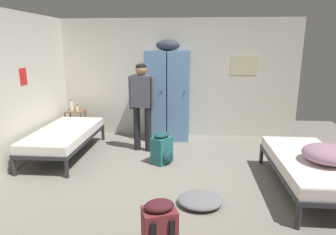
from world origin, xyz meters
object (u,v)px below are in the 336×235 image
at_px(backpack_maroon, 159,227).
at_px(water_bottle, 72,106).
at_px(backpack_teal, 162,149).
at_px(locker_bank, 168,94).
at_px(clothes_pile_grey, 200,200).
at_px(bed_right, 309,165).
at_px(bed_left_rear, 64,135).
at_px(shelf_unit, 76,121).
at_px(lotion_bottle, 77,108).
at_px(person_traveler, 142,99).
at_px(bedding_heap, 327,154).

bearing_deg(backpack_maroon, water_bottle, 123.04).
height_order(backpack_maroon, backpack_teal, same).
distance_m(locker_bank, clothes_pile_grey, 2.91).
relative_size(bed_right, backpack_teal, 3.45).
bearing_deg(bed_left_rear, shelf_unit, 102.26).
height_order(shelf_unit, backpack_maroon, shelf_unit).
height_order(bed_right, lotion_bottle, lotion_bottle).
relative_size(person_traveler, water_bottle, 6.80).
relative_size(backpack_maroon, clothes_pile_grey, 0.96).
distance_m(person_traveler, backpack_maroon, 2.97).
bearing_deg(clothes_pile_grey, person_traveler, 119.04).
height_order(bedding_heap, backpack_maroon, bedding_heap).
xyz_separation_m(backpack_maroon, clothes_pile_grey, (0.42, 0.90, -0.20)).
bearing_deg(bedding_heap, backpack_maroon, -148.59).
height_order(bed_right, bedding_heap, bedding_heap).
distance_m(bed_right, bed_left_rear, 4.03).
bearing_deg(locker_bank, person_traveler, -117.77).
relative_size(bed_left_rear, person_traveler, 1.16).
bearing_deg(shelf_unit, bed_left_rear, -77.74).
height_order(water_bottle, clothes_pile_grey, water_bottle).
bearing_deg(backpack_maroon, bedding_heap, 31.41).
xyz_separation_m(backpack_teal, clothes_pile_grey, (0.62, -1.30, -0.20)).
distance_m(locker_bank, bed_right, 3.10).
distance_m(backpack_maroon, clothes_pile_grey, 1.01).
distance_m(locker_bank, lotion_bottle, 1.99).
xyz_separation_m(bed_left_rear, backpack_maroon, (2.01, -2.42, -0.12)).
distance_m(bed_left_rear, backpack_teal, 1.82).
height_order(shelf_unit, backpack_teal, shelf_unit).
relative_size(shelf_unit, backpack_teal, 1.04).
relative_size(lotion_bottle, backpack_teal, 0.28).
relative_size(locker_bank, backpack_teal, 3.76).
bearing_deg(bedding_heap, clothes_pile_grey, -168.01).
relative_size(person_traveler, backpack_maroon, 2.99).
bearing_deg(clothes_pile_grey, lotion_bottle, 134.65).
height_order(shelf_unit, bedding_heap, bedding_heap).
distance_m(shelf_unit, backpack_maroon, 4.23).
bearing_deg(backpack_teal, clothes_pile_grey, -64.57).
xyz_separation_m(bed_right, backpack_teal, (-2.10, 0.80, -0.12)).
bearing_deg(water_bottle, backpack_maroon, -56.96).
distance_m(bed_left_rear, bedding_heap, 4.21).
relative_size(locker_bank, bed_left_rear, 1.09).
xyz_separation_m(lotion_bottle, backpack_maroon, (2.19, -3.53, -0.38)).
height_order(locker_bank, bed_left_rear, locker_bank).
height_order(person_traveler, lotion_bottle, person_traveler).
distance_m(locker_bank, backpack_teal, 1.55).
bearing_deg(bedding_heap, lotion_bottle, 151.50).
relative_size(water_bottle, backpack_teal, 0.44).
xyz_separation_m(shelf_unit, water_bottle, (-0.08, 0.02, 0.33)).
bearing_deg(lotion_bottle, locker_bank, 1.49).
relative_size(shelf_unit, water_bottle, 2.36).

